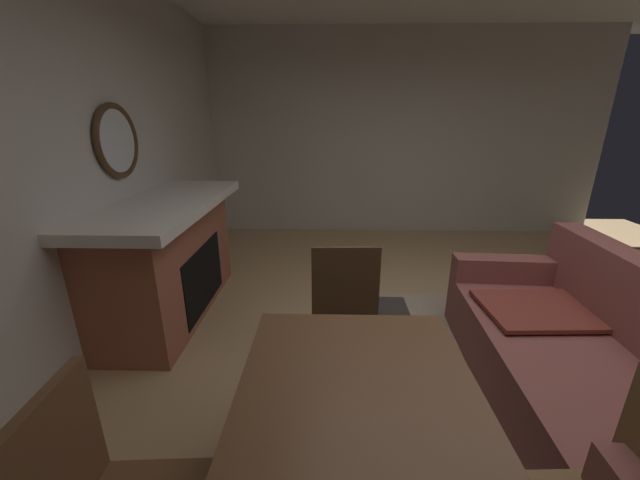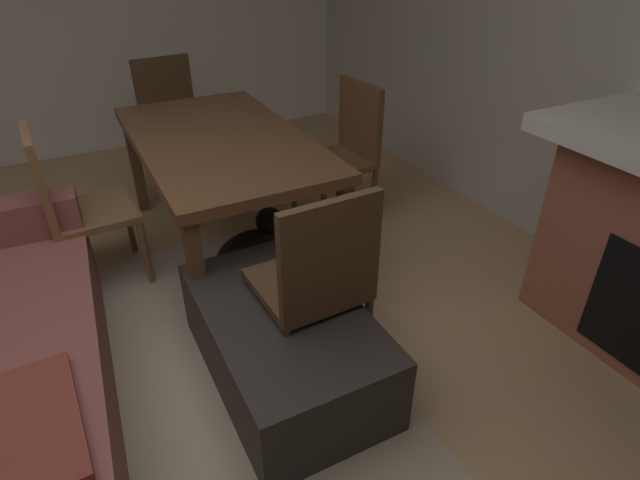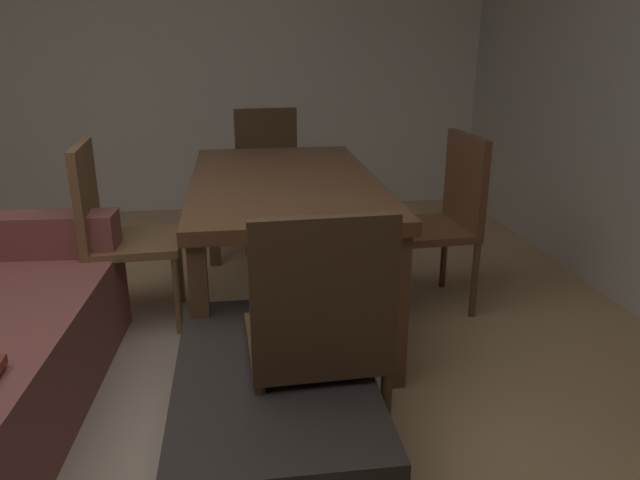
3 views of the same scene
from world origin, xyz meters
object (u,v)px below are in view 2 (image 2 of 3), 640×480
tv_remote (280,297)px  dining_chair_east (172,114)px  ottoman_coffee_table (284,342)px  small_dog (251,245)px  dining_chair_north (70,201)px  dining_table (221,149)px  dining_chair_south (346,146)px  dining_chair_west (317,277)px

tv_remote → dining_chair_east: (2.34, -0.12, 0.13)m
ottoman_coffee_table → small_dog: ottoman_coffee_table is taller
dining_chair_north → dining_chair_east: size_ratio=1.00×
dining_table → dining_chair_north: bearing=90.3°
dining_chair_south → dining_chair_east: bearing=35.2°
tv_remote → dining_chair_north: dining_chair_north is taller
small_dog → dining_chair_north: bearing=68.6°
dining_table → ottoman_coffee_table: bearing=173.1°
dining_chair_east → small_dog: 1.60m
ottoman_coffee_table → small_dog: size_ratio=2.14×
ottoman_coffee_table → small_dog: (0.84, -0.16, -0.01)m
tv_remote → ottoman_coffee_table: bearing=177.1°
dining_chair_east → dining_chair_west: size_ratio=1.00×
tv_remote → small_dog: 0.82m
tv_remote → dining_table: 1.16m
dining_table → dining_chair_south: bearing=-89.6°
dining_chair_north → dining_chair_south: size_ratio=1.00×
dining_chair_north → dining_chair_west: same height
dining_table → dining_chair_north: size_ratio=1.78×
dining_table → dining_chair_south: dining_chair_south is taller
tv_remote → small_dog: bearing=0.6°
tv_remote → dining_chair_west: 0.21m
dining_chair_south → small_dog: size_ratio=1.89×
dining_chair_south → dining_chair_west: same height
tv_remote → dining_chair_south: 1.49m
dining_chair_north → dining_chair_east: (1.22, -0.84, 0.00)m
tv_remote → dining_chair_north: size_ratio=0.17×
ottoman_coffee_table → dining_table: (1.18, -0.14, 0.47)m
dining_chair_north → small_dog: (-0.34, -0.87, -0.34)m
ottoman_coffee_table → dining_chair_north: size_ratio=1.13×
ottoman_coffee_table → dining_chair_south: bearing=-39.8°
dining_chair_south → tv_remote: bearing=139.1°
dining_chair_west → small_dog: 0.94m
tv_remote → dining_table: bearing=4.9°
dining_chair_north → dining_chair_south: bearing=-89.6°
tv_remote → dining_chair_east: bearing=8.5°
dining_table → dining_chair_south: size_ratio=1.78×
dining_chair_north → dining_chair_east: same height
ottoman_coffee_table → dining_chair_east: size_ratio=1.13×
dining_chair_south → ottoman_coffee_table: bearing=140.2°
small_dog → dining_chair_west: bearing=178.9°
dining_table → dining_chair_west: size_ratio=1.78×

